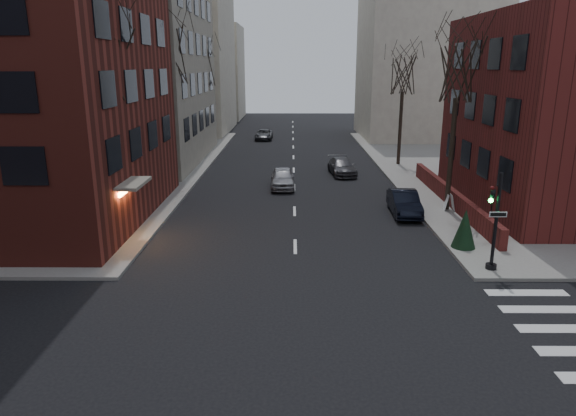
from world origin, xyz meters
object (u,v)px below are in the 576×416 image
Objects in this scene: traffic_signal at (494,228)px; car_lane_far at (264,135)px; streetlamp_near at (165,129)px; parked_sedan at (404,203)px; tree_right_a at (459,68)px; evergreen_shrub at (465,228)px; streetlamp_far at (212,105)px; tree_left_c at (201,66)px; car_lane_gray at (342,167)px; tree_left_b at (166,54)px; car_lane_silver at (282,178)px; tree_left_a at (105,59)px; sandwich_board at (449,202)px; tree_right_b at (403,73)px.

traffic_signal is 40.07m from car_lane_far.
parked_sedan is (14.40, -4.60, -3.56)m from streetlamp_near.
evergreen_shrub is at bearing -99.82° from tree_right_a.
tree_right_a reaches higher than car_lane_far.
streetlamp_far reaches higher than parked_sedan.
evergreen_shrub is at bearing -59.89° from tree_left_c.
traffic_signal reaches higher than car_lane_far.
tree_left_b is at bearing -175.29° from car_lane_gray.
streetlamp_near is 1.57× the size of car_lane_silver.
parked_sedan is (15.00, 3.40, -7.79)m from tree_left_a.
tree_left_b is at bearing -92.15° from streetlamp_far.
parked_sedan is 6.03m from evergreen_shrub.
tree_left_b is 19.35m from tree_right_a.
sandwich_board is (17.65, -22.22, -7.41)m from tree_left_c.
car_lane_silver is at bearing -63.59° from tree_left_c.
tree_right_a is (17.60, 4.00, -0.44)m from tree_left_a.
streetlamp_near is (-17.00, -10.00, -3.35)m from tree_right_b.
car_lane_gray is at bearing 116.29° from tree_right_a.
tree_left_a is at bearing -167.20° from tree_right_a.
traffic_signal is at bearing -72.52° from car_lane_far.
traffic_signal is 24.87m from tree_left_b.
streetlamp_near is (0.60, -18.00, -3.79)m from tree_left_c.
streetlamp_far is at bearing 110.76° from car_lane_silver.
sandwich_board is at bearing -89.79° from tree_right_b.
car_lane_gray is (-5.09, 10.29, -7.40)m from tree_right_a.
tree_right_a reaches higher than parked_sedan.
streetlamp_near reaches higher than evergreen_shrub.
car_lane_gray is at bearing -43.09° from tree_left_c.
tree_right_b is at bearing 93.76° from sandwich_board.
tree_left_a reaches higher than tree_right_b.
parked_sedan is (-1.74, 8.41, -1.23)m from traffic_signal.
tree_right_b is at bearing 87.85° from traffic_signal.
tree_left_a is at bearing 163.35° from traffic_signal.
car_lane_silver is at bearing -139.81° from tree_right_b.
tree_left_b is at bearing 151.73° from parked_sedan.
streetlamp_near is (-16.14, 13.01, 2.33)m from traffic_signal.
evergreen_shrub is (8.49, -12.32, 0.37)m from car_lane_silver.
evergreen_shrub is (15.89, -10.43, -3.19)m from streetlamp_near.
tree_right_a reaches higher than sandwich_board.
tree_right_a is 10.37× the size of sandwich_board.
tree_left_b is at bearing 163.75° from car_lane_silver.
sandwich_board is at bearing -13.91° from streetlamp_near.
tree_right_a is at bearing 80.18° from evergreen_shrub.
sandwich_board is (0.05, -14.22, -6.97)m from tree_right_b.
tree_right_b is at bearing 45.64° from tree_left_a.
tree_left_c is at bearing 132.01° from sandwich_board.
tree_left_c reaches higher than car_lane_gray.
evergreen_shrub is at bearing -71.79° from car_lane_far.
traffic_signal is 18.66m from tree_left_a.
tree_left_c is 4.33m from streetlamp_far.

